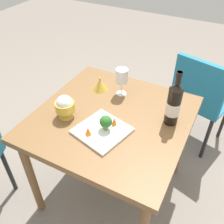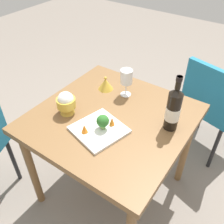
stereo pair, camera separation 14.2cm
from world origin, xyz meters
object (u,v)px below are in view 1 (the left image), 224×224
at_px(chair_by_wall, 200,95).
at_px(broccoli_floret, 106,122).
at_px(serving_plate, 102,131).
at_px(wine_glass, 122,77).
at_px(carrot_garnish_right, 88,131).
at_px(wine_bottle, 174,104).
at_px(carrot_garnish_left, 114,121).
at_px(rice_bowl_lid, 100,85).
at_px(rice_bowl, 65,106).

distance_m(chair_by_wall, broccoli_floret, 0.97).
bearing_deg(chair_by_wall, serving_plate, -97.49).
xyz_separation_m(wine_glass, carrot_garnish_right, (0.43, 0.02, -0.09)).
height_order(wine_bottle, broccoli_floret, wine_bottle).
bearing_deg(carrot_garnish_right, carrot_garnish_left, 146.82).
bearing_deg(broccoli_floret, wine_glass, -167.33).
height_order(wine_glass, carrot_garnish_right, wine_glass).
relative_size(chair_by_wall, broccoli_floret, 9.91).
bearing_deg(rice_bowl_lid, carrot_garnish_left, 41.49).
relative_size(rice_bowl, rice_bowl_lid, 1.42).
distance_m(serving_plate, carrot_garnish_left, 0.08).
xyz_separation_m(serving_plate, carrot_garnish_left, (-0.07, 0.04, 0.03)).
distance_m(rice_bowl, carrot_garnish_left, 0.29).
bearing_deg(carrot_garnish_left, rice_bowl_lid, -138.51).
xyz_separation_m(chair_by_wall, carrot_garnish_left, (0.82, -0.33, 0.24)).
bearing_deg(rice_bowl_lid, wine_glass, 98.06).
bearing_deg(wine_bottle, chair_by_wall, 173.66).
height_order(wine_glass, broccoli_floret, wine_glass).
height_order(chair_by_wall, wine_bottle, wine_bottle).
bearing_deg(chair_by_wall, broccoli_floret, -96.94).
relative_size(rice_bowl_lid, serving_plate, 0.33).
relative_size(broccoli_floret, carrot_garnish_right, 1.69).
xyz_separation_m(chair_by_wall, wine_glass, (0.51, -0.43, 0.33)).
bearing_deg(rice_bowl, chair_by_wall, 144.49).
xyz_separation_m(chair_by_wall, carrot_garnish_right, (0.95, -0.42, 0.24)).
height_order(carrot_garnish_left, carrot_garnish_right, carrot_garnish_left).
bearing_deg(broccoli_floret, serving_plate, -47.19).
height_order(rice_bowl, serving_plate, rice_bowl).
xyz_separation_m(wine_bottle, broccoli_floret, (0.23, -0.28, -0.06)).
xyz_separation_m(wine_bottle, serving_plate, (0.25, -0.30, -0.12)).
relative_size(carrot_garnish_left, carrot_garnish_right, 1.03).
relative_size(chair_by_wall, serving_plate, 2.79).
distance_m(broccoli_floret, carrot_garnish_left, 0.06).
bearing_deg(rice_bowl, wine_bottle, 112.85).
xyz_separation_m(broccoli_floret, carrot_garnish_right, (0.08, -0.06, -0.02)).
xyz_separation_m(chair_by_wall, rice_bowl_lid, (0.53, -0.58, 0.23)).
xyz_separation_m(chair_by_wall, wine_bottle, (0.63, -0.07, 0.32)).
relative_size(wine_bottle, rice_bowl, 2.28).
height_order(chair_by_wall, rice_bowl_lid, chair_by_wall).
bearing_deg(carrot_garnish_left, broccoli_floret, -25.58).
relative_size(wine_bottle, carrot_garnish_left, 6.16).
xyz_separation_m(wine_glass, broccoli_floret, (0.35, 0.08, -0.06)).
bearing_deg(rice_bowl_lid, rice_bowl, -6.40).
bearing_deg(serving_plate, carrot_garnish_left, 148.39).
bearing_deg(broccoli_floret, wine_bottle, 129.09).
distance_m(wine_glass, rice_bowl_lid, 0.17).
bearing_deg(wine_glass, chair_by_wall, 139.79).
xyz_separation_m(rice_bowl_lid, broccoli_floret, (0.33, 0.22, 0.03)).
xyz_separation_m(carrot_garnish_left, carrot_garnish_right, (0.13, -0.09, -0.00)).
height_order(wine_bottle, carrot_garnish_right, wine_bottle).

